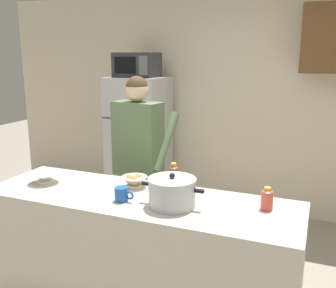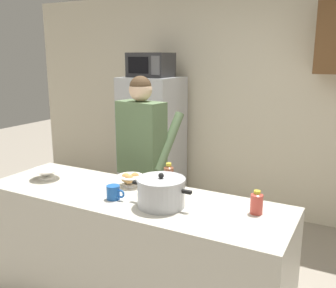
# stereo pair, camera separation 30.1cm
# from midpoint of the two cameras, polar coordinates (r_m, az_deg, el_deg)

# --- Properties ---
(back_wall_unit) EXTENTS (6.00, 0.48, 2.60)m
(back_wall_unit) POSITION_cam_midpoint_polar(r_m,az_deg,el_deg) (4.50, 15.28, 7.05)
(back_wall_unit) COLOR beige
(back_wall_unit) RESTS_ON ground
(kitchen_island) EXTENTS (2.20, 0.68, 0.92)m
(kitchen_island) POSITION_cam_midpoint_polar(r_m,az_deg,el_deg) (2.82, -2.33, -16.59)
(kitchen_island) COLOR beige
(kitchen_island) RESTS_ON ground
(refrigerator) EXTENTS (0.64, 0.68, 1.61)m
(refrigerator) POSITION_cam_midpoint_polar(r_m,az_deg,el_deg) (4.62, -0.50, 0.07)
(refrigerator) COLOR #B7BABF
(refrigerator) RESTS_ON ground
(microwave) EXTENTS (0.48, 0.37, 0.28)m
(microwave) POSITION_cam_midpoint_polar(r_m,az_deg,el_deg) (4.48, -0.66, 11.87)
(microwave) COLOR #2D2D30
(microwave) RESTS_ON refrigerator
(person_near_pot) EXTENTS (0.57, 0.48, 1.69)m
(person_near_pot) POSITION_cam_midpoint_polar(r_m,az_deg,el_deg) (3.33, -1.36, -0.62)
(person_near_pot) COLOR #726656
(person_near_pot) RESTS_ON ground
(cooking_pot) EXTENTS (0.42, 0.31, 0.22)m
(cooking_pot) POSITION_cam_midpoint_polar(r_m,az_deg,el_deg) (2.41, 2.56, -7.35)
(cooking_pot) COLOR silver
(cooking_pot) RESTS_ON kitchen_island
(coffee_mug) EXTENTS (0.13, 0.09, 0.10)m
(coffee_mug) POSITION_cam_midpoint_polar(r_m,az_deg,el_deg) (2.54, -4.87, -7.37)
(coffee_mug) COLOR #1E59B2
(coffee_mug) RESTS_ON kitchen_island
(bread_bowl) EXTENTS (0.19, 0.19, 0.10)m
(bread_bowl) POSITION_cam_midpoint_polar(r_m,az_deg,el_deg) (2.78, -2.63, -5.41)
(bread_bowl) COLOR white
(bread_bowl) RESTS_ON kitchen_island
(empty_bowl) EXTENTS (0.23, 0.23, 0.08)m
(empty_bowl) POSITION_cam_midpoint_polar(r_m,az_deg,el_deg) (3.04, -15.21, -4.32)
(empty_bowl) COLOR white
(empty_bowl) RESTS_ON kitchen_island
(bottle_near_edge) EXTENTS (0.07, 0.07, 0.19)m
(bottle_near_edge) POSITION_cam_midpoint_polar(r_m,az_deg,el_deg) (2.72, 3.28, -4.93)
(bottle_near_edge) COLOR brown
(bottle_near_edge) RESTS_ON kitchen_island
(bottle_mid_counter) EXTENTS (0.08, 0.08, 0.15)m
(bottle_mid_counter) POSITION_cam_midpoint_polar(r_m,az_deg,el_deg) (2.40, 16.83, -8.50)
(bottle_mid_counter) COLOR #D84C3F
(bottle_mid_counter) RESTS_ON kitchen_island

